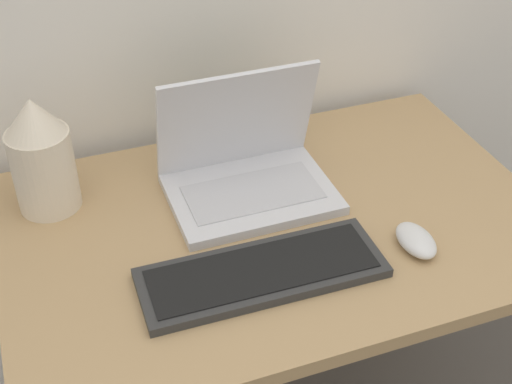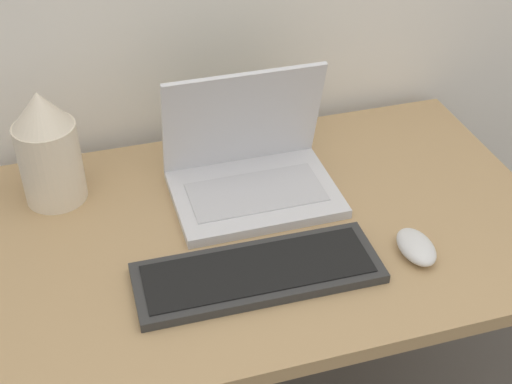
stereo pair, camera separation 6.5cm
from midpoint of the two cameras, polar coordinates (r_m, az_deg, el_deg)
desk at (r=1.46m, az=2.97°, el=-5.65°), size 1.06×0.70×0.76m
laptop at (r=1.44m, az=0.83°, el=1.98°), size 0.33×0.24×0.25m
keyboard at (r=1.26m, az=1.64°, el=-6.50°), size 0.44×0.16×0.02m
mouse at (r=1.34m, az=14.07°, el=-4.31°), size 0.06×0.10×0.03m
vase at (r=1.43m, az=-15.08°, el=3.37°), size 0.12×0.12×0.24m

